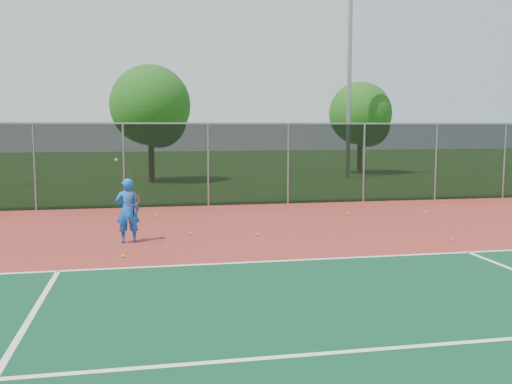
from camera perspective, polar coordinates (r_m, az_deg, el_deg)
ground at (r=10.53m, az=19.67°, el=-9.81°), size 120.00×120.00×0.00m
court_apron at (r=12.23m, az=14.86°, el=-7.33°), size 30.00×20.00×0.02m
fence_back at (r=21.36m, az=3.22°, el=2.95°), size 30.00×0.06×3.03m
tennis_player at (r=14.52m, az=-12.71°, el=-1.81°), size 0.62×0.63×2.10m
practice_ball_0 at (r=18.63m, az=-10.00°, el=-2.33°), size 0.07×0.07×0.07m
practice_ball_1 at (r=21.56m, az=18.10°, el=-1.36°), size 0.07×0.07×0.07m
practice_ball_2 at (r=15.18m, az=0.09°, el=-4.25°), size 0.07×0.07×0.07m
practice_ball_3 at (r=12.98m, az=-13.14°, el=-6.27°), size 0.07×0.07×0.07m
practice_ball_4 at (r=18.99m, az=9.19°, el=-2.15°), size 0.07×0.07×0.07m
practice_ball_6 at (r=15.45m, az=-6.48°, el=-4.10°), size 0.07×0.07×0.07m
practice_ball_7 at (r=19.90m, az=16.65°, el=-1.94°), size 0.07×0.07×0.07m
practice_ball_8 at (r=15.37m, az=19.08°, el=-4.47°), size 0.07×0.07×0.07m
floodlight_n at (r=32.66m, az=9.35°, el=13.11°), size 0.90×0.40×11.82m
tree_back_left at (r=30.12m, az=-10.33°, el=8.19°), size 4.14×4.14×6.09m
tree_back_mid at (r=35.73m, az=10.59°, el=7.45°), size 3.83×3.83×5.63m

